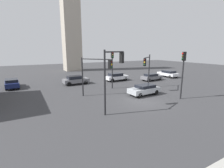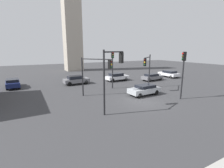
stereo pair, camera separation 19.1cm
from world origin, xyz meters
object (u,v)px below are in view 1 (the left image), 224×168
at_px(car_3, 144,89).
at_px(car_2, 151,77).
at_px(traffic_light_0, 113,69).
at_px(traffic_light_3, 147,65).
at_px(traffic_light_4, 112,63).
at_px(car_1, 116,77).
at_px(car_5, 76,80).
at_px(car_0, 168,73).
at_px(traffic_light_2, 183,67).
at_px(traffic_light_1, 96,69).
at_px(car_4, 12,83).

bearing_deg(car_3, car_2, -140.05).
xyz_separation_m(traffic_light_0, traffic_light_3, (8.33, 5.22, -0.52)).
relative_size(traffic_light_4, car_1, 1.25).
xyz_separation_m(traffic_light_4, car_5, (-3.98, 5.43, -3.03)).
distance_m(traffic_light_0, car_0, 23.10).
bearing_deg(car_5, car_0, -7.72).
bearing_deg(car_3, car_0, -150.81).
height_order(traffic_light_2, traffic_light_3, traffic_light_2).
relative_size(traffic_light_1, traffic_light_3, 0.96).
height_order(traffic_light_4, car_1, traffic_light_4).
relative_size(car_0, car_3, 1.05).
xyz_separation_m(traffic_light_2, traffic_light_3, (-0.56, 5.49, -0.28)).
bearing_deg(car_3, traffic_light_2, 124.81).
bearing_deg(car_1, car_3, -103.10).
bearing_deg(traffic_light_0, car_3, 5.49).
height_order(traffic_light_2, car_3, traffic_light_2).
distance_m(traffic_light_1, car_4, 14.44).
bearing_deg(car_3, traffic_light_4, -73.28).
distance_m(traffic_light_2, car_5, 16.57).
relative_size(traffic_light_1, traffic_light_4, 0.87).
relative_size(traffic_light_2, car_0, 1.25).
bearing_deg(car_0, traffic_light_1, 109.45).
relative_size(car_2, car_3, 1.01).
distance_m(car_2, car_5, 13.88).
distance_m(traffic_light_3, car_4, 20.26).
xyz_separation_m(traffic_light_0, traffic_light_4, (4.38, 8.21, -0.23)).
xyz_separation_m(traffic_light_4, car_1, (3.49, 4.85, -3.02)).
bearing_deg(traffic_light_0, car_5, 67.23).
bearing_deg(car_1, car_4, 167.20).
distance_m(traffic_light_1, traffic_light_3, 7.92).
bearing_deg(car_4, traffic_light_1, -143.24).
bearing_deg(car_0, car_4, 82.05).
height_order(traffic_light_0, traffic_light_1, traffic_light_0).
bearing_deg(traffic_light_1, car_0, 70.53).
distance_m(traffic_light_4, car_0, 15.96).
bearing_deg(car_5, car_1, -6.31).
height_order(car_3, car_4, car_4).
bearing_deg(car_3, car_1, -102.65).
height_order(traffic_light_1, traffic_light_4, traffic_light_4).
height_order(traffic_light_1, car_4, traffic_light_1).
xyz_separation_m(car_1, car_5, (-7.48, 0.58, -0.01)).
relative_size(traffic_light_4, car_2, 1.30).
relative_size(traffic_light_0, car_0, 1.30).
distance_m(car_2, car_4, 23.28).
relative_size(traffic_light_0, car_3, 1.36).
bearing_deg(traffic_light_4, traffic_light_0, -24.08).
bearing_deg(traffic_light_4, car_4, -115.70).
distance_m(traffic_light_0, car_5, 14.03).
height_order(car_2, car_3, car_3).
bearing_deg(car_5, traffic_light_2, -60.47).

